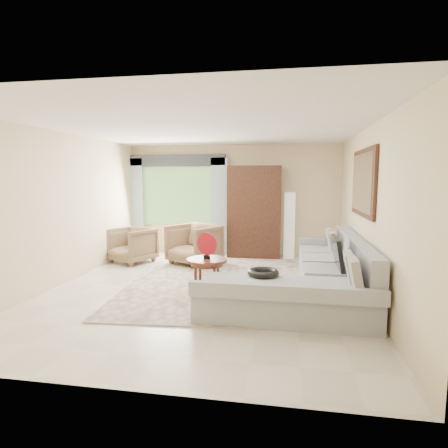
% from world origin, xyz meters
% --- Properties ---
extents(ground, '(6.00, 6.00, 0.00)m').
position_xyz_m(ground, '(0.00, 0.00, 0.00)').
color(ground, silver).
rests_on(ground, ground).
extents(area_rug, '(3.32, 4.23, 0.02)m').
position_xyz_m(area_rug, '(0.12, 0.43, 0.01)').
color(area_rug, beige).
rests_on(area_rug, ground).
extents(sectional_sofa, '(2.30, 3.46, 0.90)m').
position_xyz_m(sectional_sofa, '(1.78, -0.18, 0.28)').
color(sectional_sofa, '#9FA1A7').
rests_on(sectional_sofa, ground).
extents(tv_screen, '(0.14, 0.74, 0.48)m').
position_xyz_m(tv_screen, '(2.05, -0.21, 0.72)').
color(tv_screen, black).
rests_on(tv_screen, sectional_sofa).
extents(garden_hose, '(0.43, 0.43, 0.09)m').
position_xyz_m(garden_hose, '(1.00, -0.85, 0.55)').
color(garden_hose, black).
rests_on(garden_hose, sectional_sofa).
extents(coffee_table, '(0.61, 0.61, 0.61)m').
position_xyz_m(coffee_table, '(0.12, -0.42, 0.32)').
color(coffee_table, '#481E13').
rests_on(coffee_table, ground).
extents(red_disc, '(0.33, 0.14, 0.34)m').
position_xyz_m(red_disc, '(0.12, -0.42, 0.84)').
color(red_disc, '#A5101B').
rests_on(red_disc, coffee_table).
extents(armchair_left, '(1.10, 1.11, 0.76)m').
position_xyz_m(armchair_left, '(-2.01, 1.70, 0.38)').
color(armchair_left, olive).
rests_on(armchair_left, ground).
extents(armchair_right, '(1.25, 1.26, 0.85)m').
position_xyz_m(armchair_right, '(-0.64, 1.78, 0.43)').
color(armchair_right, '#947251').
rests_on(armchair_right, ground).
extents(potted_plant, '(0.66, 0.62, 0.58)m').
position_xyz_m(potted_plant, '(-2.35, 2.62, 0.29)').
color(potted_plant, '#999999').
rests_on(potted_plant, ground).
extents(armoire, '(1.20, 0.55, 2.10)m').
position_xyz_m(armoire, '(0.55, 2.72, 1.05)').
color(armoire, black).
rests_on(armoire, ground).
extents(floor_lamp, '(0.24, 0.24, 1.50)m').
position_xyz_m(floor_lamp, '(1.35, 2.78, 0.75)').
color(floor_lamp, silver).
rests_on(floor_lamp, ground).
extents(window, '(1.80, 0.04, 1.40)m').
position_xyz_m(window, '(-1.35, 2.97, 1.40)').
color(window, '#669E59').
rests_on(window, wall_back).
extents(curtain_left, '(0.40, 0.08, 2.30)m').
position_xyz_m(curtain_left, '(-2.40, 2.88, 1.15)').
color(curtain_left, '#9EB7CC').
rests_on(curtain_left, ground).
extents(curtain_right, '(0.40, 0.08, 2.30)m').
position_xyz_m(curtain_right, '(-0.30, 2.88, 1.15)').
color(curtain_right, '#9EB7CC').
rests_on(curtain_right, ground).
extents(valance, '(2.40, 0.12, 0.26)m').
position_xyz_m(valance, '(-1.35, 2.90, 2.25)').
color(valance, '#1E232D').
rests_on(valance, wall_back).
extents(wall_mirror, '(0.05, 1.70, 1.05)m').
position_xyz_m(wall_mirror, '(2.46, 0.35, 1.75)').
color(wall_mirror, black).
rests_on(wall_mirror, wall_right).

